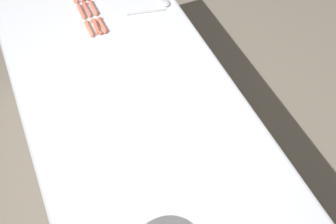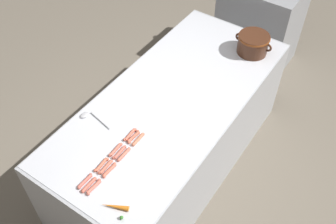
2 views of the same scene
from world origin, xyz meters
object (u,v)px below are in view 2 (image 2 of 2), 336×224
object	(u,v)px
back_cabinet	(259,23)
hot_dog_10	(124,154)
hot_dog_3	(130,135)
hot_dog_7	(134,137)
bean_pot	(253,43)
serving_spoon	(90,117)
hot_dog_4	(89,185)
hot_dog_0	(85,181)
hot_dog_1	(101,165)
carrot	(116,207)
hot_dog_5	(105,167)
hot_dog_8	(94,187)
hot_dog_11	(138,139)
hot_dog_6	(119,152)
hot_dog_9	(109,170)
hot_dog_2	(115,150)

from	to	relation	value
back_cabinet	hot_dog_10	distance (m)	2.47
hot_dog_3	hot_dog_10	bearing A→B (deg)	-65.47
hot_dog_7	bean_pot	world-z (taller)	bean_pot
serving_spoon	hot_dog_4	bearing A→B (deg)	-48.68
hot_dog_0	hot_dog_4	world-z (taller)	same
hot_dog_1	carrot	distance (m)	0.34
hot_dog_1	hot_dog_5	world-z (taller)	same
hot_dog_4	hot_dog_8	xyz separation A→B (m)	(0.04, 0.01, 0.00)
back_cabinet	hot_dog_8	bearing A→B (deg)	-88.34
hot_dog_5	hot_dog_10	world-z (taller)	same
hot_dog_1	carrot	bearing A→B (deg)	-34.34
hot_dog_3	bean_pot	bearing A→B (deg)	77.61
hot_dog_11	serving_spoon	distance (m)	0.43
hot_dog_6	hot_dog_9	size ratio (longest dim) A/B	1.00
hot_dog_7	hot_dog_11	distance (m)	0.04
hot_dog_0	hot_dog_8	size ratio (longest dim) A/B	1.00
back_cabinet	hot_dog_7	xyz separation A→B (m)	(0.04, -2.28, 0.37)
back_cabinet	bean_pot	xyz separation A→B (m)	(0.30, -0.94, 0.46)
hot_dog_4	hot_dog_10	world-z (taller)	same
back_cabinet	hot_dog_9	size ratio (longest dim) A/B	7.28
hot_dog_8	hot_dog_9	bearing A→B (deg)	89.98
hot_dog_3	hot_dog_7	world-z (taller)	same
hot_dog_3	serving_spoon	world-z (taller)	hot_dog_3
hot_dog_5	bean_pot	bearing A→B (deg)	81.05
hot_dog_3	bean_pot	distance (m)	1.37
hot_dog_11	hot_dog_5	bearing A→B (deg)	-97.25
hot_dog_5	hot_dog_11	distance (m)	0.31
hot_dog_4	hot_dog_7	size ratio (longest dim) A/B	1.00
hot_dog_9	hot_dog_10	xyz separation A→B (m)	(-0.00, 0.15, 0.00)
hot_dog_6	carrot	distance (m)	0.42
serving_spoon	carrot	size ratio (longest dim) A/B	1.56
carrot	hot_dog_3	bearing A→B (deg)	119.32
back_cabinet	hot_dog_2	xyz separation A→B (m)	(0.01, -2.44, 0.37)
hot_dog_3	hot_dog_5	world-z (taller)	same
hot_dog_2	hot_dog_5	world-z (taller)	same
bean_pot	carrot	world-z (taller)	bean_pot
serving_spoon	hot_dog_6	bearing A→B (deg)	-18.61
hot_dog_9	carrot	xyz separation A→B (m)	(0.21, -0.19, 0.00)
hot_dog_9	hot_dog_11	xyz separation A→B (m)	(0.00, 0.31, 0.00)
hot_dog_2	hot_dog_9	bearing A→B (deg)	-64.04
hot_dog_6	serving_spoon	xyz separation A→B (m)	(-0.39, 0.13, -0.00)
hot_dog_0	back_cabinet	bearing A→B (deg)	90.09
bean_pot	hot_dog_6	bearing A→B (deg)	-99.79
back_cabinet	hot_dog_5	distance (m)	2.61
hot_dog_0	bean_pot	bearing A→B (deg)	80.69
back_cabinet	hot_dog_0	distance (m)	2.77
hot_dog_7	bean_pot	bearing A→B (deg)	78.99
hot_dog_3	back_cabinet	bearing A→B (deg)	90.15
hot_dog_0	serving_spoon	world-z (taller)	hot_dog_0
hot_dog_7	hot_dog_6	bearing A→B (deg)	-89.36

